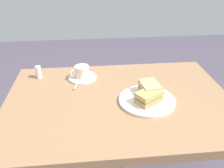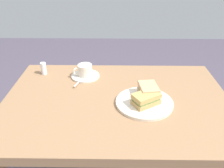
{
  "view_description": "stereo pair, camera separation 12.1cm",
  "coord_description": "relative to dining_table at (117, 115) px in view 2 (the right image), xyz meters",
  "views": [
    {
      "loc": [
        0.13,
        0.95,
        1.35
      ],
      "look_at": [
        0.02,
        -0.09,
        0.74
      ],
      "focal_mm": 37.42,
      "sensor_mm": 36.0,
      "label": 1
    },
    {
      "loc": [
        0.01,
        0.96,
        1.35
      ],
      "look_at": [
        0.02,
        -0.09,
        0.74
      ],
      "focal_mm": 37.42,
      "sensor_mm": 36.0,
      "label": 2
    }
  ],
  "objects": [
    {
      "name": "dining_table",
      "position": [
        0.0,
        0.0,
        0.0
      ],
      "size": [
        1.11,
        0.77,
        0.71
      ],
      "color": "#966E4B",
      "rests_on": "ground_plane"
    },
    {
      "name": "coffee_cup",
      "position": [
        0.18,
        -0.23,
        0.14
      ],
      "size": [
        0.11,
        0.08,
        0.07
      ],
      "color": "silver",
      "rests_on": "coffee_saucer"
    },
    {
      "name": "sandwich_front",
      "position": [
        -0.13,
        0.06,
        0.14
      ],
      "size": [
        0.14,
        0.13,
        0.05
      ],
      "color": "tan",
      "rests_on": "sandwich_plate"
    },
    {
      "name": "spoon",
      "position": [
        0.2,
        -0.16,
        0.11
      ],
      "size": [
        0.04,
        0.1,
        0.01
      ],
      "color": "silver",
      "rests_on": "coffee_saucer"
    },
    {
      "name": "salt_shaker",
      "position": [
        0.43,
        -0.26,
        0.14
      ],
      "size": [
        0.03,
        0.03,
        0.07
      ],
      "primitive_type": "cylinder",
      "color": "silver",
      "rests_on": "dining_table"
    },
    {
      "name": "sandwich_back",
      "position": [
        -0.15,
        -0.01,
        0.14
      ],
      "size": [
        0.1,
        0.13,
        0.06
      ],
      "color": "tan",
      "rests_on": "sandwich_plate"
    },
    {
      "name": "coffee_saucer",
      "position": [
        0.18,
        -0.23,
        0.1
      ],
      "size": [
        0.16,
        0.16,
        0.01
      ],
      "primitive_type": "cylinder",
      "color": "silver",
      "rests_on": "dining_table"
    },
    {
      "name": "sandwich_plate",
      "position": [
        -0.13,
        0.04,
        0.11
      ],
      "size": [
        0.27,
        0.27,
        0.01
      ],
      "primitive_type": "cylinder",
      "color": "silver",
      "rests_on": "dining_table"
    }
  ]
}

